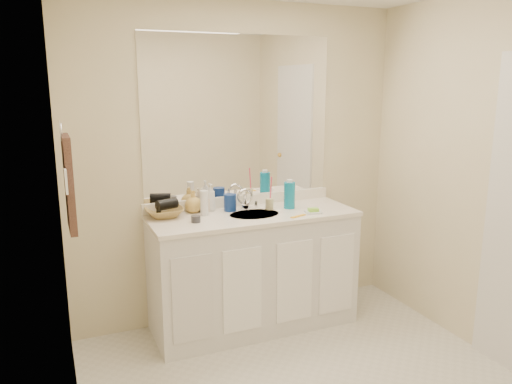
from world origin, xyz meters
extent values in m
cube|color=beige|center=(0.00, 1.30, 1.20)|extent=(2.60, 0.02, 2.40)
cube|color=beige|center=(-1.30, 0.00, 1.20)|extent=(0.02, 2.60, 2.40)
cube|color=beige|center=(1.30, 0.00, 1.20)|extent=(0.02, 2.60, 2.40)
cube|color=white|center=(0.00, 1.02, 0.42)|extent=(1.50, 0.55, 0.85)
cube|color=white|center=(0.00, 1.02, 0.86)|extent=(1.52, 0.57, 0.03)
cube|color=white|center=(0.00, 1.29, 0.92)|extent=(1.52, 0.03, 0.08)
cylinder|color=silver|center=(0.00, 1.00, 0.87)|extent=(0.37, 0.37, 0.02)
cylinder|color=silver|center=(0.00, 1.18, 0.94)|extent=(0.02, 0.02, 0.11)
cube|color=white|center=(0.00, 1.29, 1.56)|extent=(1.48, 0.01, 1.20)
cylinder|color=navy|center=(-0.13, 1.16, 0.94)|extent=(0.09, 0.09, 0.13)
cylinder|color=#C9C28E|center=(0.16, 1.09, 0.92)|extent=(0.07, 0.07, 0.08)
cylinder|color=#F74165|center=(0.17, 1.09, 1.03)|extent=(0.01, 0.04, 0.20)
cylinder|color=#0D7CA7|center=(0.31, 1.06, 0.98)|extent=(0.09, 0.09, 0.20)
cube|color=white|center=(0.41, 0.86, 0.89)|extent=(0.13, 0.11, 0.01)
cube|color=#92E437|center=(0.41, 0.86, 0.90)|extent=(0.08, 0.06, 0.03)
cube|color=yellow|center=(0.26, 0.82, 0.88)|extent=(0.14, 0.07, 0.01)
cylinder|color=#313137|center=(-0.45, 0.97, 0.90)|extent=(0.09, 0.09, 0.05)
cylinder|color=white|center=(-0.34, 1.11, 0.97)|extent=(0.07, 0.07, 0.18)
imported|color=silver|center=(-0.26, 1.23, 0.98)|extent=(0.09, 0.09, 0.20)
imported|color=beige|center=(-0.31, 1.22, 0.95)|extent=(0.07, 0.07, 0.15)
imported|color=#D5AD52|center=(-0.39, 1.23, 0.96)|extent=(0.16, 0.16, 0.16)
imported|color=olive|center=(-0.62, 1.19, 0.91)|extent=(0.27, 0.27, 0.07)
cylinder|color=black|center=(-0.60, 1.19, 0.97)|extent=(0.17, 0.12, 0.08)
torus|color=silver|center=(-1.27, 0.77, 1.55)|extent=(0.01, 0.11, 0.11)
cube|color=#311F1A|center=(-1.25, 0.77, 1.25)|extent=(0.04, 0.32, 0.55)
cube|color=white|center=(-1.27, 0.57, 1.30)|extent=(0.01, 0.08, 0.13)
camera|label=1|loc=(-1.37, -2.21, 1.82)|focal=35.00mm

